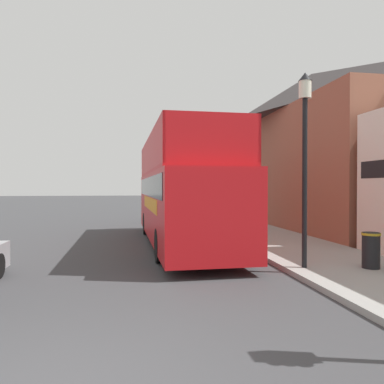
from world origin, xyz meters
name	(u,v)px	position (x,y,z in m)	size (l,w,h in m)	color
ground_plane	(118,221)	(0.00, 21.00, 0.00)	(144.00, 144.00, 0.00)	#3D3D3F
sidewalk	(227,223)	(6.62, 18.00, 0.07)	(3.60, 108.00, 0.14)	#999993
brick_terrace_rear	(311,149)	(11.42, 16.78, 4.47)	(6.00, 17.41, 8.94)	#935642
tour_bus	(181,198)	(2.76, 10.49, 1.80)	(2.77, 11.24, 4.13)	red
parked_car_ahead_of_bus	(177,211)	(3.73, 19.72, 0.69)	(1.74, 4.17, 1.49)	maroon
lamp_post_nearest	(305,134)	(5.30, 5.15, 3.61)	(0.35, 0.35, 5.08)	black
lamp_post_second	(234,157)	(5.46, 12.40, 3.61)	(0.35, 0.35, 5.07)	black
litter_bin	(371,249)	(6.97, 4.79, 0.63)	(0.48, 0.48, 0.93)	black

